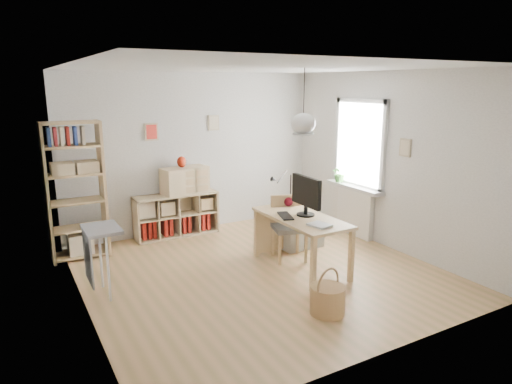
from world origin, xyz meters
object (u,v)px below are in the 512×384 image
chair (288,224)px  storage_chest (297,231)px  monitor (306,194)px  desk (301,223)px  tall_bookshelf (75,185)px  cube_shelf (175,218)px  drawer_chest (185,180)px

chair → storage_chest: size_ratio=1.22×
storage_chest → monitor: monitor is taller
chair → monitor: bearing=-71.5°
desk → tall_bookshelf: 3.27m
desk → tall_bookshelf: size_ratio=0.75×
chair → monitor: (0.01, -0.41, 0.53)m
desk → cube_shelf: bearing=114.6°
cube_shelf → tall_bookshelf: size_ratio=0.70×
cube_shelf → monitor: monitor is taller
chair → desk: bearing=-82.7°
tall_bookshelf → storage_chest: bearing=-20.3°
cube_shelf → tall_bookshelf: 1.77m
chair → storage_chest: chair is taller
monitor → drawer_chest: (-0.91, 2.18, -0.11)m
desk → tall_bookshelf: tall_bookshelf is taller
desk → drawer_chest: bearing=110.8°
storage_chest → drawer_chest: size_ratio=0.98×
desk → cube_shelf: desk is taller
storage_chest → drawer_chest: drawer_chest is taller
tall_bookshelf → storage_chest: tall_bookshelf is taller
storage_chest → monitor: bearing=-119.1°
cube_shelf → tall_bookshelf: (-1.56, -0.28, 0.79)m
desk → cube_shelf: (-1.02, 2.23, -0.36)m
chair → monitor: monitor is taller
chair → monitor: 0.67m
desk → storage_chest: size_ratio=1.99×
cube_shelf → storage_chest: bearing=-43.0°
desk → chair: bearing=80.7°
chair → drawer_chest: 2.03m
cube_shelf → storage_chest: (1.53, -1.42, -0.07)m
tall_bookshelf → monitor: tall_bookshelf is taller
drawer_chest → monitor: bearing=-76.2°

